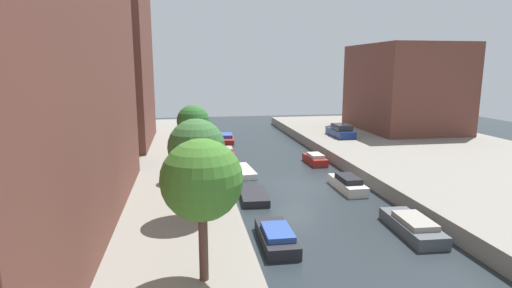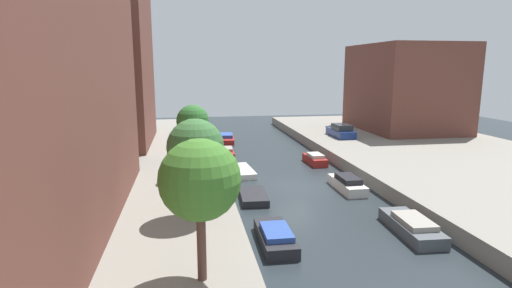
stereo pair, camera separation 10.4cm
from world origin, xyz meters
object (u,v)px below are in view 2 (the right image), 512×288
object	(u,v)px
street_tree_2	(193,122)
moored_boat_left_2	(253,197)
moored_boat_left_3	(242,171)
moored_boat_left_4	(226,152)
moored_boat_right_1	(412,226)
moored_boat_right_2	(347,184)
street_tree_3	(192,118)
parked_car	(341,131)
street_tree_1	(195,147)
moored_boat_right_3	(315,159)
apartment_tower_far	(90,14)
street_tree_0	(200,181)
moored_boat_left_1	(275,237)
low_block_right	(405,87)
moored_boat_left_5	(227,138)

from	to	relation	value
street_tree_2	moored_boat_left_2	bearing A→B (deg)	-32.29
moored_boat_left_3	moored_boat_left_4	distance (m)	7.10
moored_boat_right_1	moored_boat_right_2	distance (m)	7.67
street_tree_3	parked_car	bearing A→B (deg)	25.84
street_tree_1	moored_boat_right_1	xyz separation A→B (m)	(10.81, -1.64, -4.16)
street_tree_2	moored_boat_right_3	size ratio (longest dim) A/B	1.51
apartment_tower_far	street_tree_1	xyz separation A→B (m)	(8.87, -21.42, -8.62)
apartment_tower_far	street_tree_3	world-z (taller)	apartment_tower_far
street_tree_0	parked_car	size ratio (longest dim) A/B	1.17
moored_boat_left_1	moored_boat_right_1	size ratio (longest dim) A/B	0.89
low_block_right	moored_boat_right_2	distance (m)	24.69
street_tree_2	moored_boat_left_1	xyz separation A→B (m)	(3.66, -8.98, -4.45)
street_tree_0	parked_car	world-z (taller)	street_tree_0
parked_car	low_block_right	bearing A→B (deg)	22.45
moored_boat_left_2	moored_boat_left_4	size ratio (longest dim) A/B	1.02
apartment_tower_far	moored_boat_left_1	bearing A→B (deg)	-61.53
parked_car	moored_boat_right_2	xyz separation A→B (m)	(-5.44, -15.24, -1.15)
street_tree_2	moored_boat_right_1	size ratio (longest dim) A/B	1.10
street_tree_0	moored_boat_left_5	bearing A→B (deg)	82.86
low_block_right	moored_boat_left_3	bearing A→B (deg)	-147.43
street_tree_0	apartment_tower_far	bearing A→B (deg)	107.78
low_block_right	street_tree_1	xyz separation A→B (m)	(-25.13, -25.09, -1.44)
street_tree_1	moored_boat_left_4	world-z (taller)	street_tree_1
street_tree_3	moored_boat_right_2	distance (m)	13.46
street_tree_1	moored_boat_left_1	world-z (taller)	street_tree_1
low_block_right	moored_boat_left_4	world-z (taller)	low_block_right
low_block_right	street_tree_2	world-z (taller)	low_block_right
street_tree_0	street_tree_2	xyz separation A→B (m)	(0.00, 13.53, 0.19)
street_tree_1	moored_boat_left_4	bearing A→B (deg)	80.01
street_tree_1	parked_car	distance (m)	26.71
moored_boat_right_1	parked_car	bearing A→B (deg)	77.50
street_tree_3	moored_boat_left_3	world-z (taller)	street_tree_3
parked_car	moored_boat_left_3	bearing A→B (deg)	-140.92
apartment_tower_far	moored_boat_left_5	distance (m)	18.65
moored_boat_left_2	moored_boat_right_1	xyz separation A→B (m)	(7.13, -6.60, 0.16)
moored_boat_right_1	moored_boat_left_2	bearing A→B (deg)	137.21
street_tree_3	moored_boat_right_3	world-z (taller)	street_tree_3
low_block_right	moored_boat_left_3	world-z (taller)	low_block_right
street_tree_0	low_block_right	bearing A→B (deg)	51.27
apartment_tower_far	street_tree_1	size ratio (longest dim) A/B	4.90
apartment_tower_far	moored_boat_left_5	xyz separation A→B (m)	(12.88, 4.30, -12.79)
low_block_right	street_tree_3	world-z (taller)	low_block_right
apartment_tower_far	moored_boat_left_1	xyz separation A→B (m)	(12.53, -23.12, -12.79)
parked_car	moored_boat_left_5	bearing A→B (deg)	159.46
moored_boat_left_5	moored_boat_right_3	bearing A→B (deg)	-60.97
moored_boat_left_1	street_tree_3	bearing A→B (deg)	103.48
moored_boat_right_3	low_block_right	bearing A→B (deg)	37.87
parked_car	moored_boat_left_2	distance (m)	20.42
parked_car	moored_boat_left_3	world-z (taller)	parked_car
moored_boat_left_2	street_tree_0	bearing A→B (deg)	-108.17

